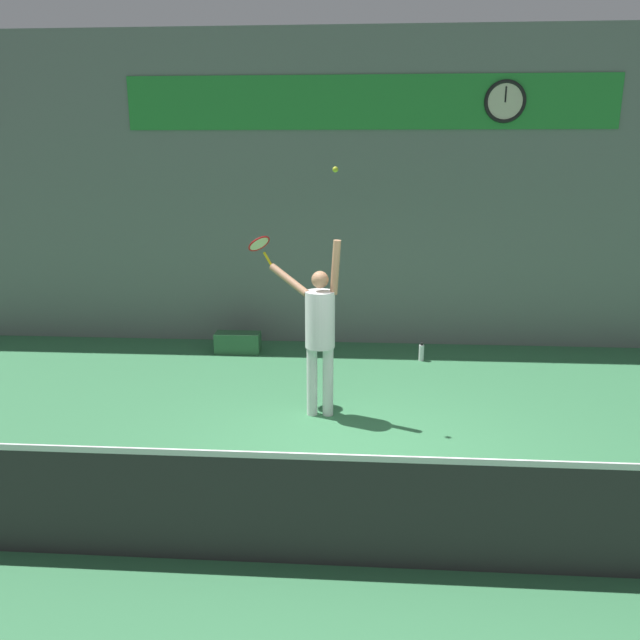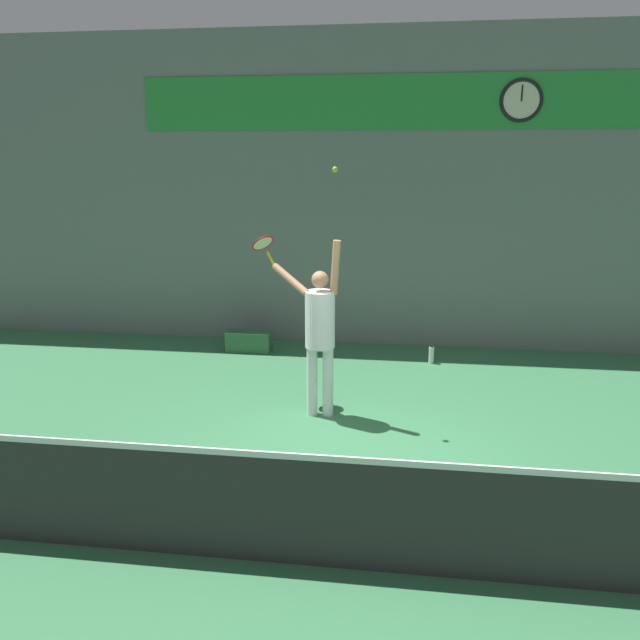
{
  "view_description": "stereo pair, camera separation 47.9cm",
  "coord_description": "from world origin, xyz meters",
  "views": [
    {
      "loc": [
        -0.07,
        -5.67,
        3.12
      ],
      "look_at": [
        -0.55,
        1.45,
        1.21
      ],
      "focal_mm": 35.0,
      "sensor_mm": 36.0,
      "label": 1
    },
    {
      "loc": [
        0.41,
        -5.62,
        3.12
      ],
      "look_at": [
        -0.55,
        1.45,
        1.21
      ],
      "focal_mm": 35.0,
      "sensor_mm": 36.0,
      "label": 2
    }
  ],
  "objects": [
    {
      "name": "court_net",
      "position": [
        0.0,
        -1.45,
        0.5
      ],
      "size": [
        7.3,
        0.07,
        1.06
      ],
      "color": "#333333",
      "rests_on": "ground_plane"
    },
    {
      "name": "tennis_ball",
      "position": [
        -0.37,
        1.43,
        2.95
      ],
      "size": [
        0.06,
        0.06,
        0.06
      ],
      "color": "#CCDB2D"
    },
    {
      "name": "back_wall",
      "position": [
        0.0,
        4.58,
        2.5
      ],
      "size": [
        18.0,
        0.1,
        5.0
      ],
      "color": "slate",
      "rests_on": "ground_plane"
    },
    {
      "name": "ground_plane",
      "position": [
        0.0,
        0.0,
        0.0
      ],
      "size": [
        18.0,
        18.0,
        0.0
      ],
      "primitive_type": "plane",
      "color": "#387A4C"
    },
    {
      "name": "water_bottle",
      "position": [
        0.88,
        3.63,
        0.13
      ],
      "size": [
        0.08,
        0.08,
        0.29
      ],
      "color": "silver",
      "rests_on": "ground_plane"
    },
    {
      "name": "sponsor_banner",
      "position": [
        0.0,
        4.52,
        3.88
      ],
      "size": [
        7.59,
        0.02,
        0.81
      ],
      "color": "#288C38"
    },
    {
      "name": "scoreboard_clock",
      "position": [
        2.07,
        4.5,
        3.88
      ],
      "size": [
        0.63,
        0.06,
        0.63
      ],
      "color": "beige"
    },
    {
      "name": "equipment_bag",
      "position": [
        -2.04,
        3.85,
        0.16
      ],
      "size": [
        0.72,
        0.3,
        0.33
      ],
      "color": "#33663F",
      "rests_on": "ground_plane"
    },
    {
      "name": "tennis_racket",
      "position": [
        -1.33,
        1.98,
        2.02
      ],
      "size": [
        0.39,
        0.38,
        0.38
      ],
      "color": "yellow"
    },
    {
      "name": "tennis_player",
      "position": [
        -0.56,
        1.46,
        1.11
      ],
      "size": [
        0.92,
        0.59,
        2.17
      ],
      "color": "white",
      "rests_on": "ground_plane"
    }
  ]
}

